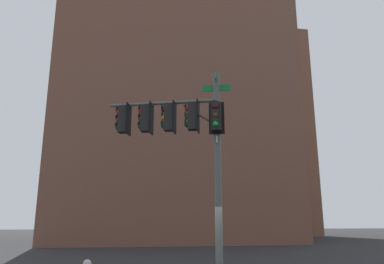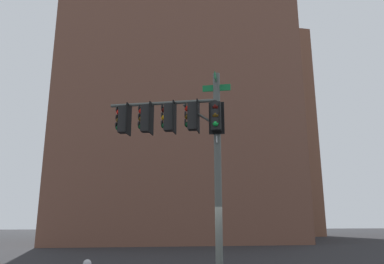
# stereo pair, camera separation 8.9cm
# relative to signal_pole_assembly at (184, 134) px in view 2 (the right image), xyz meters

# --- Properties ---
(signal_pole_assembly) EXTENTS (4.27, 2.00, 7.28)m
(signal_pole_assembly) POSITION_rel_signal_pole_assembly_xyz_m (0.00, 0.00, 0.00)
(signal_pole_assembly) COLOR #4C514C
(signal_pole_assembly) RESTS_ON ground_plane
(building_brick_nearside) EXTENTS (23.95, 16.19, 47.17)m
(building_brick_nearside) POSITION_rel_signal_pole_assembly_xyz_m (2.97, 27.67, 18.52)
(building_brick_nearside) COLOR brown
(building_brick_nearside) RESTS_ON ground_plane
(building_brick_midblock) EXTENTS (18.39, 15.53, 32.42)m
(building_brick_midblock) POSITION_rel_signal_pole_assembly_xyz_m (16.94, 45.24, 11.15)
(building_brick_midblock) COLOR brown
(building_brick_midblock) RESTS_ON ground_plane
(building_glass_tower) EXTENTS (28.10, 23.74, 76.31)m
(building_glass_tower) POSITION_rel_signal_pole_assembly_xyz_m (7.25, 52.18, 33.09)
(building_glass_tower) COLOR #8CB2C6
(building_glass_tower) RESTS_ON ground_plane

